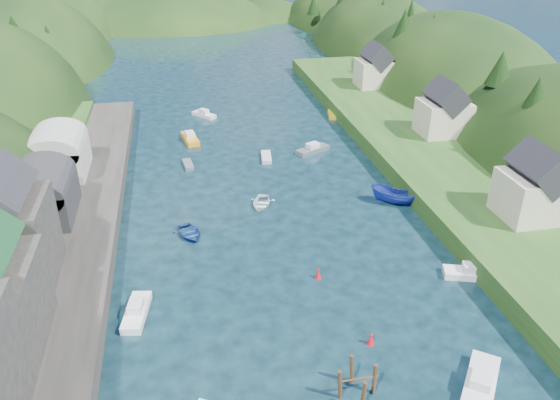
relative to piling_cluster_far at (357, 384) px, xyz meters
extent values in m
plane|color=black|center=(-1.02, 46.67, -1.10)|extent=(600.00, 600.00, 0.00)
ellipsoid|color=black|center=(-46.02, 114.67, -9.53)|extent=(44.00, 75.56, 48.19)
ellipsoid|color=black|center=(-46.02, 156.67, -7.92)|extent=(44.00, 75.56, 39.00)
ellipsoid|color=black|center=(43.98, 71.67, -9.50)|extent=(36.00, 75.56, 48.00)
ellipsoid|color=black|center=(43.98, 114.67, -8.88)|extent=(36.00, 75.56, 44.49)
ellipsoid|color=black|center=(43.98, 156.67, -7.40)|extent=(36.00, 75.56, 36.00)
ellipsoid|color=black|center=(-11.02, 166.67, -11.10)|extent=(80.00, 60.00, 44.00)
ellipsoid|color=black|center=(16.98, 176.67, -13.10)|extent=(70.00, 56.00, 36.00)
cone|color=black|center=(-40.13, 80.69, 7.65)|extent=(5.28, 5.28, 5.82)
cone|color=black|center=(-41.74, 91.56, 10.79)|extent=(4.77, 4.77, 5.70)
cone|color=black|center=(-36.89, 97.67, 7.71)|extent=(4.07, 4.07, 5.64)
cone|color=black|center=(-42.89, 115.40, 8.63)|extent=(4.56, 4.56, 8.05)
cone|color=black|center=(-43.65, 121.36, 6.72)|extent=(4.75, 4.75, 4.97)
cone|color=black|center=(-40.30, 131.76, 8.03)|extent=(4.27, 4.27, 7.55)
cone|color=black|center=(34.34, 33.09, 9.13)|extent=(5.29, 5.29, 7.20)
cone|color=black|center=(36.17, 44.82, 10.91)|extent=(4.07, 4.07, 5.03)
cone|color=black|center=(38.27, 59.06, 7.02)|extent=(3.40, 3.40, 5.70)
cone|color=black|center=(38.76, 73.62, 10.07)|extent=(4.94, 4.94, 8.27)
cone|color=black|center=(34.30, 77.12, 11.34)|extent=(5.25, 5.25, 6.78)
cone|color=black|center=(39.64, 86.59, 11.46)|extent=(3.36, 3.36, 8.20)
cone|color=black|center=(40.01, 104.02, 9.65)|extent=(4.57, 4.57, 7.18)
cone|color=black|center=(42.17, 112.53, 8.25)|extent=(3.59, 3.59, 6.81)
cone|color=black|center=(31.34, 138.05, 7.47)|extent=(3.83, 3.83, 5.82)
cube|color=#2D2B28|center=(-25.02, 16.67, -0.10)|extent=(12.00, 110.00, 2.00)
cube|color=#2D2B28|center=(-27.02, 17.67, 4.90)|extent=(7.00, 8.00, 8.00)
cube|color=#2D2D30|center=(-27.02, 29.67, 2.90)|extent=(7.00, 9.00, 4.00)
cylinder|color=#2D2D30|center=(-27.02, 29.67, 4.90)|extent=(7.00, 9.00, 7.00)
cube|color=#B2B2A8|center=(-27.02, 41.67, 2.90)|extent=(7.00, 9.00, 4.00)
cylinder|color=#B2B2A8|center=(-27.02, 41.67, 4.90)|extent=(7.00, 9.00, 7.00)
cube|color=#234719|center=(23.98, 36.67, 0.10)|extent=(16.00, 120.00, 2.40)
cube|color=beige|center=(25.98, 18.67, 3.80)|extent=(7.00, 6.00, 5.00)
cube|color=black|center=(25.98, 18.67, 7.14)|extent=(5.15, 6.24, 5.15)
cube|color=beige|center=(27.98, 44.67, 3.80)|extent=(7.00, 6.00, 5.00)
cube|color=black|center=(27.98, 44.67, 7.14)|extent=(5.15, 6.24, 5.15)
cube|color=beige|center=(26.98, 71.67, 3.80)|extent=(7.00, 6.00, 5.00)
cube|color=black|center=(26.98, 71.67, 7.14)|extent=(5.15, 6.24, 5.15)
cylinder|color=#382314|center=(1.33, 0.00, -0.03)|extent=(0.32, 0.32, 3.33)
cylinder|color=#382314|center=(0.00, 1.33, -0.03)|extent=(0.32, 0.32, 3.33)
cylinder|color=#382314|center=(-1.33, 0.00, -0.03)|extent=(0.32, 0.32, 3.33)
cylinder|color=#382314|center=(0.00, -1.33, -0.03)|extent=(0.32, 0.32, 3.33)
cylinder|color=#382314|center=(0.00, 0.00, 0.54)|extent=(3.19, 0.16, 0.16)
cone|color=red|center=(2.91, 5.06, -0.65)|extent=(0.70, 0.70, 0.90)
sphere|color=red|center=(2.91, 5.06, -0.15)|extent=(0.30, 0.30, 0.30)
cone|color=red|center=(0.96, 15.02, -0.65)|extent=(0.70, 0.70, 0.90)
sphere|color=red|center=(0.96, 15.02, -0.15)|extent=(0.30, 0.30, 0.30)
cube|color=silver|center=(1.00, 45.58, -0.83)|extent=(1.87, 4.32, 0.59)
imported|color=navy|center=(-11.19, 25.68, -0.79)|extent=(4.33, 5.17, 0.92)
cube|color=white|center=(-16.50, 12.60, -0.76)|extent=(2.65, 5.58, 0.75)
cube|color=silver|center=(-16.50, 12.60, 0.00)|extent=(1.54, 2.06, 0.70)
cube|color=silver|center=(9.33, -1.26, -0.69)|extent=(5.65, 6.48, 0.91)
cube|color=silver|center=(9.33, -1.26, 0.16)|extent=(2.58, 2.72, 0.70)
cube|color=#50575C|center=(8.37, 46.76, -0.75)|extent=(5.69, 4.10, 0.77)
cube|color=silver|center=(8.37, 46.76, 0.02)|extent=(2.28, 2.00, 0.70)
imported|color=navy|center=(14.16, 28.48, -0.10)|extent=(6.21, 5.14, 2.30)
cube|color=orange|center=(-9.70, 55.04, -0.73)|extent=(2.85, 6.02, 0.81)
cube|color=silver|center=(-9.70, 55.04, 0.06)|extent=(1.66, 2.22, 0.70)
cube|color=white|center=(15.98, 12.29, -0.75)|extent=(5.75, 3.36, 0.76)
cube|color=silver|center=(15.98, 12.29, 0.02)|extent=(2.20, 1.78, 0.70)
cube|color=#595D65|center=(-10.49, 45.16, -0.87)|extent=(1.60, 3.75, 0.51)
cube|color=silver|center=(-6.70, 66.57, -0.79)|extent=(4.30, 4.71, 0.67)
cube|color=silver|center=(-6.70, 66.57, -0.07)|extent=(1.93, 2.01, 0.70)
imported|color=white|center=(-2.09, 31.20, -0.78)|extent=(4.32, 5.19, 0.93)
cube|color=gold|center=(15.98, 62.44, -0.81)|extent=(2.36, 4.69, 0.63)
camera|label=1|loc=(-11.28, -27.84, 30.80)|focal=35.00mm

